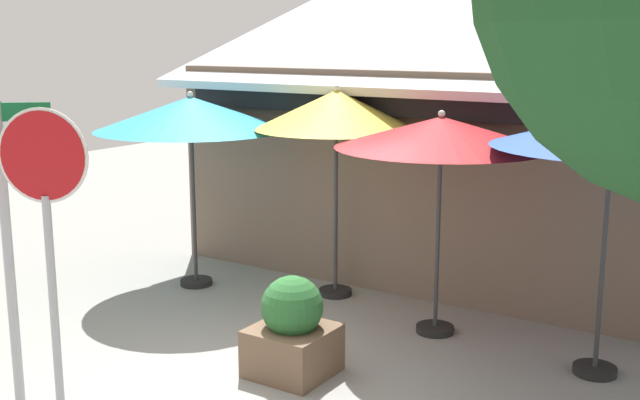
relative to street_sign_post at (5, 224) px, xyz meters
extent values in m
cube|color=gray|center=(1.27, 1.84, -1.81)|extent=(28.00, 28.00, 0.10)
cube|color=#705B4C|center=(1.50, 7.42, -0.28)|extent=(7.54, 5.17, 2.96)
cube|color=silver|center=(1.50, 7.27, 1.81)|extent=(8.04, 5.64, 1.86)
cube|color=black|center=(1.50, 4.79, 0.84)|extent=(6.94, 0.16, 0.44)
cylinder|color=#A8AAB2|center=(0.00, 0.00, -0.34)|extent=(0.09, 0.09, 2.84)
cylinder|color=#A8AAB2|center=(0.88, -0.22, -0.69)|extent=(0.07, 0.07, 2.15)
cylinder|color=white|center=(0.88, -0.22, 0.70)|extent=(0.70, 0.32, 0.76)
cylinder|color=red|center=(0.88, -0.22, 0.70)|extent=(0.66, 0.31, 0.71)
cylinder|color=black|center=(-1.15, 3.70, -1.72)|extent=(0.44, 0.44, 0.08)
cylinder|color=#333335|center=(-1.15, 3.70, -0.66)|extent=(0.05, 0.05, 2.21)
cone|color=#2D99BC|center=(-1.15, 3.70, 0.62)|extent=(2.57, 2.57, 0.45)
sphere|color=silver|center=(-1.15, 3.70, 0.88)|extent=(0.08, 0.08, 0.08)
cylinder|color=black|center=(0.71, 4.38, -1.72)|extent=(0.44, 0.44, 0.08)
cylinder|color=#333335|center=(0.71, 4.38, -0.63)|extent=(0.05, 0.05, 2.27)
cone|color=#EAD14C|center=(0.71, 4.38, 0.71)|extent=(2.11, 2.11, 0.50)
sphere|color=silver|center=(0.71, 4.38, 0.99)|extent=(0.08, 0.08, 0.08)
cylinder|color=black|center=(2.40, 3.86, -1.72)|extent=(0.44, 0.44, 0.08)
cylinder|color=#333335|center=(2.40, 3.86, -0.65)|extent=(0.05, 0.05, 2.22)
cone|color=#B21E23|center=(2.40, 3.86, 0.58)|extent=(2.38, 2.38, 0.35)
sphere|color=silver|center=(2.40, 3.86, 0.79)|extent=(0.08, 0.08, 0.08)
cylinder|color=black|center=(4.26, 3.70, -1.72)|extent=(0.44, 0.44, 0.08)
cylinder|color=#333335|center=(4.26, 3.70, -0.57)|extent=(0.05, 0.05, 2.39)
cone|color=#2D56B7|center=(4.26, 3.70, 0.74)|extent=(2.33, 2.33, 0.33)
sphere|color=silver|center=(4.26, 3.70, 0.94)|extent=(0.08, 0.08, 0.08)
cube|color=brown|center=(1.67, 2.02, -1.51)|extent=(0.78, 0.78, 0.50)
sphere|color=#28602D|center=(1.67, 2.02, -1.05)|extent=(0.63, 0.63, 0.63)
camera|label=1|loc=(6.00, -4.12, 1.61)|focal=44.08mm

